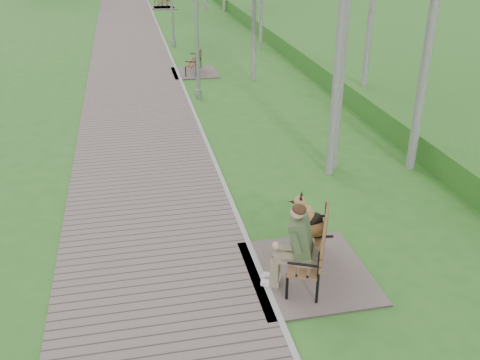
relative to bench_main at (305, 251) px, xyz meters
name	(u,v)px	position (x,y,z in m)	size (l,w,h in m)	color
ground	(212,157)	(-0.71, 5.43, -0.51)	(120.00, 120.00, 0.00)	#2F6C23
walkway	(127,21)	(-2.46, 26.93, -0.49)	(3.50, 67.00, 0.04)	#74645E
kerb	(156,20)	(-0.71, 26.93, -0.48)	(0.10, 67.00, 0.05)	#999993
embankment	(349,18)	(11.29, 25.43, -0.51)	(14.00, 70.00, 1.60)	#45812E
bench_main	(305,251)	(0.00, 0.00, 0.00)	(2.05, 2.28, 1.79)	#74645E
bench_second	(194,68)	(-0.07, 13.94, -0.31)	(1.76, 1.95, 1.08)	#74645E
bench_third	(165,6)	(0.27, 31.98, -0.33)	(1.60, 1.78, 0.98)	#74645E
bench_far	(161,4)	(0.04, 32.54, -0.32)	(1.68, 1.86, 1.03)	#74645E
lamp_post_near	(196,21)	(-0.34, 10.50, 2.09)	(0.21, 0.21, 5.55)	gray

